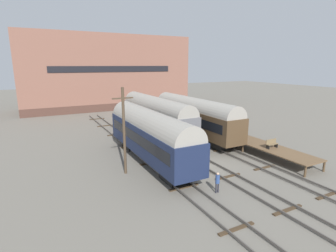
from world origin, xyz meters
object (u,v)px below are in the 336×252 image
(bench, at_px, (272,143))
(person_worker, at_px, (217,181))
(train_car_brown, at_px, (194,115))
(train_car_navy, at_px, (150,133))
(train_car_grey, at_px, (156,114))
(utility_pole, at_px, (124,130))

(bench, bearing_deg, person_worker, -159.97)
(train_car_brown, height_order, person_worker, train_car_brown)
(train_car_navy, height_order, train_car_brown, train_car_brown)
(train_car_brown, bearing_deg, person_worker, -116.43)
(train_car_grey, relative_size, bench, 12.04)
(train_car_brown, relative_size, bench, 11.95)
(bench, bearing_deg, train_car_grey, 118.52)
(train_car_navy, distance_m, bench, 12.52)
(train_car_brown, xyz_separation_m, person_worker, (-6.99, -14.05, -2.02))
(train_car_navy, relative_size, person_worker, 9.47)
(bench, distance_m, utility_pole, 15.13)
(bench, relative_size, utility_pole, 0.18)
(train_car_navy, height_order, person_worker, train_car_navy)
(utility_pole, bearing_deg, person_worker, -53.50)
(train_car_grey, bearing_deg, train_car_navy, -118.40)
(train_car_brown, xyz_separation_m, utility_pole, (-11.93, -7.37, 0.98))
(person_worker, bearing_deg, train_car_navy, 102.25)
(train_car_brown, distance_m, bench, 10.96)
(bench, xyz_separation_m, utility_pole, (-14.59, 3.17, 2.40))
(person_worker, xyz_separation_m, utility_pole, (-4.95, 6.69, 3.00))
(train_car_navy, distance_m, person_worker, 8.78)
(utility_pole, bearing_deg, train_car_grey, 52.53)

